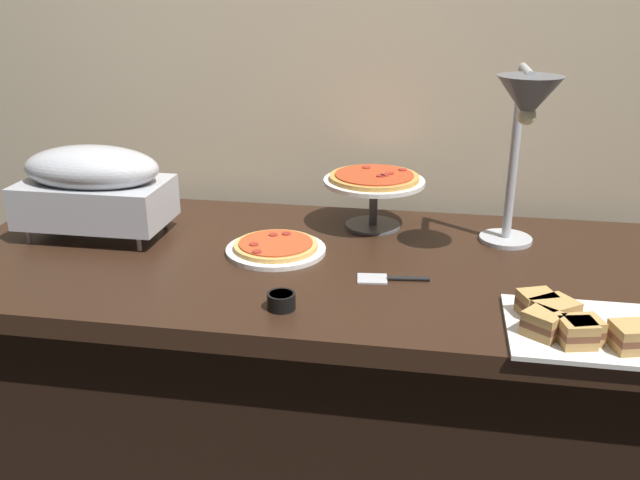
{
  "coord_description": "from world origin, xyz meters",
  "views": [
    {
      "loc": [
        0.28,
        -1.59,
        1.43
      ],
      "look_at": [
        0.0,
        0.0,
        0.81
      ],
      "focal_mm": 38.74,
      "sensor_mm": 36.0,
      "label": 1
    }
  ],
  "objects": [
    {
      "name": "back_wall",
      "position": [
        0.0,
        0.5,
        1.2
      ],
      "size": [
        4.4,
        0.04,
        2.4
      ],
      "primitive_type": "cube",
      "color": "#C6B593",
      "rests_on": "ground_plane"
    },
    {
      "name": "buffet_table",
      "position": [
        0.0,
        0.0,
        0.39
      ],
      "size": [
        1.9,
        0.84,
        0.76
      ],
      "color": "black",
      "rests_on": "ground_plane"
    },
    {
      "name": "chafing_dish",
      "position": [
        -0.63,
        0.06,
        0.9
      ],
      "size": [
        0.39,
        0.23,
        0.25
      ],
      "color": "#B7BABF",
      "rests_on": "buffet_table"
    },
    {
      "name": "heat_lamp",
      "position": [
        0.47,
        0.07,
        1.12
      ],
      "size": [
        0.15,
        0.31,
        0.47
      ],
      "color": "#B7BABF",
      "rests_on": "buffet_table"
    },
    {
      "name": "pizza_plate_front",
      "position": [
        -0.12,
        0.02,
        0.77
      ],
      "size": [
        0.26,
        0.26,
        0.03
      ],
      "color": "white",
      "rests_on": "buffet_table"
    },
    {
      "name": "pizza_plate_center",
      "position": [
        0.11,
        0.26,
        0.89
      ],
      "size": [
        0.28,
        0.28,
        0.16
      ],
      "color": "#595B60",
      "rests_on": "buffet_table"
    },
    {
      "name": "sandwich_platter",
      "position": [
        0.59,
        -0.31,
        0.78
      ],
      "size": [
        0.4,
        0.27,
        0.06
      ],
      "color": "white",
      "rests_on": "buffet_table"
    },
    {
      "name": "sauce_cup_near",
      "position": [
        -0.03,
        -0.29,
        0.78
      ],
      "size": [
        0.06,
        0.06,
        0.04
      ],
      "color": "black",
      "rests_on": "buffet_table"
    },
    {
      "name": "serving_spatula",
      "position": [
        0.19,
        -0.1,
        0.76
      ],
      "size": [
        0.17,
        0.06,
        0.01
      ],
      "color": "#B7BABF",
      "rests_on": "buffet_table"
    }
  ]
}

